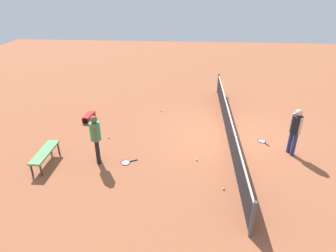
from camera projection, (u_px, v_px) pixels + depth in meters
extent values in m
plane|color=#9E5638|center=(227.00, 136.00, 11.28)|extent=(40.00, 40.00, 0.00)
cylinder|color=#4C4C51|center=(218.00, 83.00, 15.49)|extent=(0.09, 0.09, 1.07)
cylinder|color=#4C4C51|center=(253.00, 220.00, 6.59)|extent=(0.09, 0.09, 1.07)
cube|color=black|center=(228.00, 126.00, 11.08)|extent=(10.00, 0.02, 0.91)
cube|color=white|center=(230.00, 115.00, 10.86)|extent=(10.00, 0.04, 0.06)
cylinder|color=black|center=(97.00, 149.00, 9.59)|extent=(0.18, 0.18, 0.85)
cylinder|color=black|center=(98.00, 152.00, 9.40)|extent=(0.18, 0.18, 0.85)
cylinder|color=#339959|center=(95.00, 131.00, 9.17)|extent=(0.44, 0.44, 0.62)
cylinder|color=brown|center=(95.00, 128.00, 9.34)|extent=(0.12, 0.12, 0.58)
cylinder|color=brown|center=(95.00, 134.00, 8.97)|extent=(0.12, 0.12, 0.58)
sphere|color=brown|center=(94.00, 119.00, 8.97)|extent=(0.29, 0.29, 0.23)
cylinder|color=navy|center=(290.00, 142.00, 10.05)|extent=(0.18, 0.18, 0.85)
cylinder|color=navy|center=(294.00, 145.00, 9.86)|extent=(0.18, 0.18, 0.85)
cylinder|color=black|center=(296.00, 124.00, 9.62)|extent=(0.43, 0.43, 0.62)
cylinder|color=beige|center=(292.00, 121.00, 9.80)|extent=(0.11, 0.11, 0.58)
cylinder|color=beige|center=(301.00, 127.00, 9.42)|extent=(0.11, 0.11, 0.58)
sphere|color=beige|center=(299.00, 113.00, 9.43)|extent=(0.29, 0.29, 0.23)
torus|color=black|center=(126.00, 163.00, 9.61)|extent=(0.43, 0.43, 0.02)
cylinder|color=silver|center=(126.00, 163.00, 9.61)|extent=(0.36, 0.36, 0.00)
cylinder|color=black|center=(134.00, 161.00, 9.71)|extent=(0.16, 0.26, 0.03)
torus|color=black|center=(262.00, 141.00, 10.92)|extent=(0.42, 0.42, 0.02)
cylinder|color=silver|center=(262.00, 141.00, 10.92)|extent=(0.36, 0.36, 0.00)
cylinder|color=black|center=(267.00, 144.00, 10.68)|extent=(0.26, 0.15, 0.03)
sphere|color=#C6E033|center=(223.00, 189.00, 8.35)|extent=(0.07, 0.07, 0.07)
sphere|color=#C6E033|center=(161.00, 111.00, 13.43)|extent=(0.07, 0.07, 0.07)
sphere|color=#C6E033|center=(197.00, 160.00, 9.72)|extent=(0.07, 0.07, 0.07)
sphere|color=#C6E033|center=(109.00, 138.00, 11.11)|extent=(0.07, 0.07, 0.07)
cube|color=#4C8C4C|center=(44.00, 152.00, 9.37)|extent=(1.51, 0.42, 0.06)
cylinder|color=#333338|center=(50.00, 148.00, 10.09)|extent=(0.06, 0.06, 0.42)
cylinder|color=#333338|center=(32.00, 170.00, 8.89)|extent=(0.06, 0.06, 0.42)
cylinder|color=#333338|center=(58.00, 148.00, 10.07)|extent=(0.06, 0.06, 0.42)
cylinder|color=#333338|center=(41.00, 170.00, 8.87)|extent=(0.06, 0.06, 0.42)
cube|color=#B21E1E|center=(89.00, 117.00, 12.54)|extent=(0.82, 0.36, 0.28)
cylinder|color=black|center=(86.00, 121.00, 12.23)|extent=(0.12, 0.27, 0.27)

